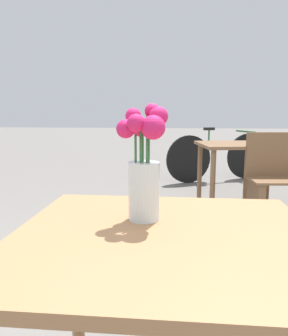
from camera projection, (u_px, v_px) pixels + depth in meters
name	position (u px, v px, depth m)	size (l,w,h in m)	color
table_front	(165.00, 270.00, 0.91)	(0.83, 0.76, 0.71)	#9E7047
flower_vase	(144.00, 170.00, 0.97)	(0.15, 0.14, 0.35)	silver
table_back	(232.00, 157.00, 3.33)	(0.74, 0.75, 0.72)	brown
bicycle	(219.00, 157.00, 4.93)	(1.57, 0.77, 0.81)	black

